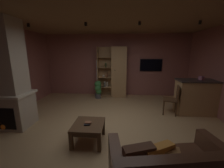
{
  "coord_description": "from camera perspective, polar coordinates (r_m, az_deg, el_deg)",
  "views": [
    {
      "loc": [
        0.29,
        -3.42,
        1.9
      ],
      "look_at": [
        0.0,
        0.4,
        1.05
      ],
      "focal_mm": 22.48,
      "sensor_mm": 36.0,
      "label": 1
    }
  ],
  "objects": [
    {
      "name": "window_pane_back",
      "position": [
        6.4,
        -3.82,
        5.48
      ],
      "size": [
        0.57,
        0.01,
        0.95
      ],
      "primitive_type": "cube",
      "color": "white"
    },
    {
      "name": "dining_chair",
      "position": [
        4.78,
        23.67,
        -5.22
      ],
      "size": [
        0.52,
        0.52,
        0.92
      ],
      "color": "#4C331E",
      "rests_on": "ground"
    },
    {
      "name": "wall_mounted_tv",
      "position": [
        6.39,
        15.53,
        7.38
      ],
      "size": [
        0.94,
        0.06,
        0.53
      ],
      "color": "black"
    },
    {
      "name": "ceiling",
      "position": [
        3.52,
        -0.55,
        25.8
      ],
      "size": [
        6.28,
        5.74,
        0.02
      ],
      "primitive_type": "cube",
      "color": "brown"
    },
    {
      "name": "tissue_box",
      "position": [
        5.11,
        32.55,
        2.07
      ],
      "size": [
        0.16,
        0.16,
        0.11
      ],
      "primitive_type": "cube",
      "rotation": [
        0.0,
        0.0,
        0.37
      ],
      "color": "#995972",
      "rests_on": "kitchen_bar_counter"
    },
    {
      "name": "table_book_1",
      "position": [
        3.13,
        -9.67,
        -15.11
      ],
      "size": [
        0.14,
        0.11,
        0.02
      ],
      "primitive_type": "cube",
      "rotation": [
        0.0,
        0.0,
        0.05
      ],
      "color": "brown",
      "rests_on": "coffee_table"
    },
    {
      "name": "track_light_spot_2",
      "position": [
        3.92,
        11.17,
        23.03
      ],
      "size": [
        0.07,
        0.07,
        0.09
      ],
      "primitive_type": "cylinder",
      "color": "black"
    },
    {
      "name": "wall_back",
      "position": [
        6.35,
        1.74,
        7.56
      ],
      "size": [
        6.4,
        0.06,
        2.7
      ],
      "primitive_type": "cube",
      "color": "#8E544C",
      "rests_on": "ground"
    },
    {
      "name": "track_light_spot_0",
      "position": [
        4.67,
        -30.89,
        19.84
      ],
      "size": [
        0.07,
        0.07,
        0.09
      ],
      "primitive_type": "cylinder",
      "color": "black"
    },
    {
      "name": "stone_fireplace",
      "position": [
        4.37,
        -36.9,
        1.02
      ],
      "size": [
        1.04,
        0.76,
        2.7
      ],
      "color": "tan",
      "rests_on": "ground"
    },
    {
      "name": "floor",
      "position": [
        3.93,
        -0.47,
        -16.6
      ],
      "size": [
        6.28,
        5.74,
        0.02
      ],
      "primitive_type": "cube",
      "color": "tan",
      "rests_on": "ground"
    },
    {
      "name": "coffee_table",
      "position": [
        3.19,
        -9.54,
        -16.93
      ],
      "size": [
        0.64,
        0.68,
        0.42
      ],
      "color": "#4C331E",
      "rests_on": "ground"
    },
    {
      "name": "bookshelf_cabinet",
      "position": [
        6.11,
        2.03,
        4.66
      ],
      "size": [
        1.24,
        0.41,
        2.15
      ],
      "color": "#A87F51",
      "rests_on": "ground"
    },
    {
      "name": "track_light_spot_3",
      "position": [
        4.33,
        32.21,
        20.4
      ],
      "size": [
        0.07,
        0.07,
        0.09
      ],
      "primitive_type": "cylinder",
      "color": "black"
    },
    {
      "name": "track_light_spot_1",
      "position": [
        4.01,
        -10.59,
        22.81
      ],
      "size": [
        0.07,
        0.07,
        0.09
      ],
      "primitive_type": "cylinder",
      "color": "black"
    },
    {
      "name": "kitchen_bar_counter",
      "position": [
        5.19,
        31.76,
        -4.49
      ],
      "size": [
        1.37,
        0.63,
        1.09
      ],
      "color": "#A87F51",
      "rests_on": "ground"
    },
    {
      "name": "potted_floor_plant",
      "position": [
        5.98,
        -5.68,
        -1.99
      ],
      "size": [
        0.3,
        0.34,
        0.75
      ],
      "color": "#4C4C51",
      "rests_on": "ground"
    },
    {
      "name": "table_book_0",
      "position": [
        3.1,
        -10.18,
        -15.83
      ],
      "size": [
        0.13,
        0.11,
        0.03
      ],
      "primitive_type": "cube",
      "rotation": [
        0.0,
        0.0,
        0.22
      ],
      "color": "black",
      "rests_on": "coffee_table"
    }
  ]
}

